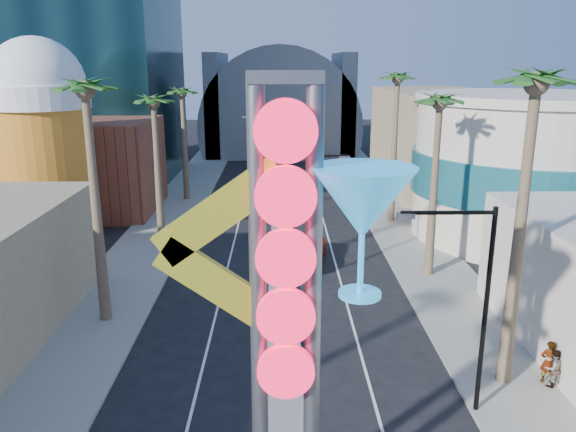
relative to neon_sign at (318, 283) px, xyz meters
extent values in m
cube|color=gray|center=(-10.32, 32.04, -7.23)|extent=(5.00, 100.00, 0.15)
cube|color=gray|center=(8.68, 32.04, -7.23)|extent=(5.00, 100.00, 0.15)
cube|color=gray|center=(-0.82, 35.04, -7.23)|extent=(1.60, 84.00, 0.15)
cube|color=brown|center=(-16.82, 35.04, -3.31)|extent=(10.00, 10.00, 8.00)
cube|color=#947D5F|center=(15.18, 45.04, -2.31)|extent=(10.00, 20.00, 10.00)
cylinder|color=orange|center=(-17.82, 27.04, -2.31)|extent=(6.40, 6.40, 10.00)
cylinder|color=white|center=(-17.82, 27.04, 3.09)|extent=(7.00, 7.00, 1.60)
sphere|color=white|center=(-17.82, 27.04, 3.89)|extent=(6.60, 6.60, 6.60)
cylinder|color=beige|center=(17.18, 27.04, -2.31)|extent=(16.00, 16.00, 10.00)
cylinder|color=teal|center=(17.18, 27.04, -2.31)|extent=(16.60, 16.60, 3.00)
cylinder|color=beige|center=(17.18, 27.04, 2.99)|extent=(16.60, 16.60, 0.60)
cylinder|color=slate|center=(-0.82, 69.04, -3.31)|extent=(22.00, 16.00, 22.00)
cube|color=slate|center=(-9.82, 69.04, -0.31)|extent=(2.00, 16.00, 14.00)
cube|color=slate|center=(8.18, 69.04, -0.31)|extent=(2.00, 16.00, 14.00)
cylinder|color=slate|center=(-1.52, 0.04, -0.81)|extent=(0.44, 0.44, 12.00)
cylinder|color=slate|center=(-0.12, 0.04, -0.81)|extent=(0.44, 0.44, 12.00)
cube|color=slate|center=(-0.82, 0.04, 5.09)|extent=(1.80, 0.50, 0.30)
cylinder|color=red|center=(-0.82, -0.31, 3.89)|extent=(1.50, 0.25, 1.50)
cylinder|color=red|center=(-0.82, -0.31, 2.34)|extent=(1.50, 0.25, 1.50)
cylinder|color=red|center=(-0.82, -0.31, 0.79)|extent=(1.50, 0.25, 1.50)
cylinder|color=red|center=(-0.82, -0.31, -0.76)|extent=(1.50, 0.25, 1.50)
cylinder|color=red|center=(-0.82, -0.31, -2.31)|extent=(1.50, 0.25, 1.50)
cube|color=yellow|center=(-2.42, 0.04, 1.89)|extent=(3.47, 0.25, 2.80)
cube|color=yellow|center=(-2.42, 0.04, -0.11)|extent=(3.47, 0.25, 2.80)
cone|color=#279FDF|center=(1.08, 0.04, 2.09)|extent=(2.60, 2.60, 1.80)
cylinder|color=#279FDF|center=(1.08, 0.04, 0.49)|extent=(0.16, 0.16, 1.60)
cylinder|color=#279FDF|center=(1.08, 0.04, -0.31)|extent=(1.10, 1.10, 0.12)
cylinder|color=black|center=(-0.82, 17.04, -3.31)|extent=(0.18, 0.18, 8.00)
cube|color=black|center=(0.98, 17.04, 0.49)|extent=(3.60, 0.12, 0.12)
cube|color=slate|center=(2.58, 17.04, 0.39)|extent=(0.60, 0.25, 0.18)
cylinder|color=black|center=(-0.82, 41.04, -3.31)|extent=(0.18, 0.18, 8.00)
cube|color=black|center=(-2.62, 41.04, 0.49)|extent=(3.60, 0.12, 0.12)
cube|color=slate|center=(-4.22, 41.04, 0.39)|extent=(0.60, 0.25, 0.18)
cylinder|color=black|center=(6.38, 5.04, -3.31)|extent=(0.18, 0.18, 8.00)
cube|color=black|center=(4.76, 5.04, 0.49)|extent=(3.24, 0.12, 0.12)
cube|color=slate|center=(3.32, 5.04, 0.39)|extent=(0.60, 0.25, 0.18)
cylinder|color=brown|center=(-9.82, 13.04, -1.56)|extent=(0.40, 0.40, 11.50)
sphere|color=#1B521B|center=(-9.82, 13.04, 4.19)|extent=(2.40, 2.40, 2.40)
cylinder|color=brown|center=(-9.82, 27.04, -2.31)|extent=(0.40, 0.40, 10.00)
sphere|color=#1B521B|center=(-9.82, 27.04, 2.69)|extent=(2.40, 2.40, 2.40)
cylinder|color=brown|center=(-9.82, 39.04, -2.31)|extent=(0.40, 0.40, 10.00)
sphere|color=#1B521B|center=(-9.82, 39.04, 2.69)|extent=(2.40, 2.40, 2.40)
cylinder|color=brown|center=(8.18, 7.04, -1.31)|extent=(0.40, 0.40, 12.00)
sphere|color=#1B521B|center=(8.18, 7.04, 4.69)|extent=(2.40, 2.40, 2.40)
cylinder|color=brown|center=(8.18, 19.04, -2.06)|extent=(0.40, 0.40, 10.50)
sphere|color=#1B521B|center=(8.18, 19.04, 3.19)|extent=(2.40, 2.40, 2.40)
cylinder|color=brown|center=(8.18, 31.04, -1.56)|extent=(0.40, 0.40, 11.50)
sphere|color=#1B521B|center=(8.18, 31.04, 4.19)|extent=(2.40, 2.40, 2.40)
imported|color=#A0270C|center=(0.62, 21.36, -6.52)|extent=(3.34, 5.93, 1.57)
imported|color=gray|center=(9.87, 6.84, -6.24)|extent=(0.71, 0.51, 1.83)
imported|color=gray|center=(9.94, 6.54, -6.36)|extent=(0.90, 0.77, 1.59)
camera|label=1|loc=(-0.96, -13.26, 5.42)|focal=35.00mm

